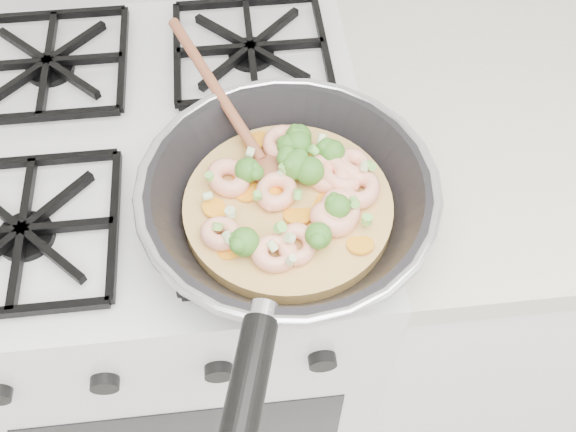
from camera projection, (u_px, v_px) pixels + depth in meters
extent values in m
cube|color=silver|center=(191.00, 294.00, 1.27)|extent=(0.60, 0.60, 0.90)
cube|color=black|center=(150.00, 132.00, 0.89)|extent=(0.56, 0.56, 0.02)
torus|color=silver|center=(288.00, 187.00, 0.74)|extent=(0.35, 0.35, 0.01)
cylinder|color=black|center=(241.00, 418.00, 0.59)|extent=(0.09, 0.20, 0.04)
cylinder|color=tan|center=(288.00, 208.00, 0.78)|extent=(0.25, 0.25, 0.02)
ellipsoid|color=#965236|center=(267.00, 169.00, 0.78)|extent=(0.06, 0.07, 0.02)
cylinder|color=#965236|center=(215.00, 88.00, 0.83)|extent=(0.11, 0.22, 0.06)
torus|color=#FFB896|center=(228.00, 178.00, 0.78)|extent=(0.08, 0.08, 0.02)
torus|color=#FFB896|center=(328.00, 174.00, 0.78)|extent=(0.09, 0.09, 0.04)
torus|color=#FFB896|center=(281.00, 143.00, 0.81)|extent=(0.07, 0.07, 0.02)
torus|color=#FFB896|center=(275.00, 254.00, 0.72)|extent=(0.06, 0.06, 0.02)
torus|color=#FFB896|center=(276.00, 191.00, 0.76)|extent=(0.08, 0.07, 0.02)
torus|color=#FFB896|center=(340.00, 177.00, 0.78)|extent=(0.08, 0.08, 0.03)
torus|color=#FFB896|center=(297.00, 244.00, 0.72)|extent=(0.06, 0.06, 0.02)
torus|color=#FFB896|center=(340.00, 211.00, 0.75)|extent=(0.07, 0.06, 0.04)
torus|color=#FFB896|center=(360.00, 189.00, 0.77)|extent=(0.08, 0.08, 0.03)
torus|color=#FFB896|center=(221.00, 234.00, 0.73)|extent=(0.07, 0.07, 0.02)
torus|color=#FFB896|center=(333.00, 219.00, 0.74)|extent=(0.07, 0.07, 0.03)
torus|color=#FFB896|center=(353.00, 165.00, 0.79)|extent=(0.06, 0.06, 0.03)
ellipsoid|color=#46862B|center=(299.00, 137.00, 0.80)|extent=(0.04, 0.04, 0.03)
ellipsoid|color=#46862B|center=(289.00, 147.00, 0.79)|extent=(0.04, 0.04, 0.03)
ellipsoid|color=#46862B|center=(297.00, 144.00, 0.79)|extent=(0.04, 0.04, 0.03)
ellipsoid|color=#46862B|center=(337.00, 207.00, 0.74)|extent=(0.04, 0.04, 0.03)
ellipsoid|color=#46862B|center=(318.00, 236.00, 0.72)|extent=(0.04, 0.04, 0.03)
ellipsoid|color=#46862B|center=(332.00, 152.00, 0.78)|extent=(0.04, 0.04, 0.03)
ellipsoid|color=#46862B|center=(247.00, 170.00, 0.77)|extent=(0.04, 0.04, 0.03)
ellipsoid|color=#46862B|center=(310.00, 171.00, 0.77)|extent=(0.05, 0.05, 0.03)
ellipsoid|color=#46862B|center=(244.00, 242.00, 0.71)|extent=(0.04, 0.04, 0.03)
ellipsoid|color=#46862B|center=(296.00, 165.00, 0.77)|extent=(0.05, 0.05, 0.04)
cylinder|color=#FFA320|center=(317.00, 234.00, 0.74)|extent=(0.04, 0.04, 0.01)
cylinder|color=#FFA320|center=(285.00, 168.00, 0.79)|extent=(0.04, 0.04, 0.01)
cylinder|color=#FFA320|center=(312.00, 159.00, 0.80)|extent=(0.04, 0.04, 0.00)
cylinder|color=#FFA320|center=(305.00, 172.00, 0.79)|extent=(0.03, 0.03, 0.01)
cylinder|color=#FFA320|center=(229.00, 247.00, 0.73)|extent=(0.04, 0.04, 0.01)
cylinder|color=#FFA320|center=(236.00, 240.00, 0.73)|extent=(0.04, 0.04, 0.01)
cylinder|color=#FFA320|center=(276.00, 190.00, 0.78)|extent=(0.04, 0.04, 0.01)
cylinder|color=#FFA320|center=(239.00, 173.00, 0.79)|extent=(0.04, 0.04, 0.02)
cylinder|color=#FFA320|center=(256.00, 139.00, 0.82)|extent=(0.04, 0.04, 0.01)
cylinder|color=#FFA320|center=(360.00, 245.00, 0.73)|extent=(0.04, 0.04, 0.01)
cylinder|color=#FFA320|center=(324.00, 204.00, 0.76)|extent=(0.04, 0.04, 0.01)
cylinder|color=#FFA320|center=(284.00, 174.00, 0.79)|extent=(0.04, 0.04, 0.01)
cylinder|color=#FFA320|center=(298.00, 215.00, 0.75)|extent=(0.05, 0.05, 0.01)
cylinder|color=#FFA320|center=(248.00, 192.00, 0.77)|extent=(0.04, 0.04, 0.01)
cylinder|color=#FFA320|center=(215.00, 208.00, 0.76)|extent=(0.04, 0.04, 0.01)
cylinder|color=#77CA50|center=(285.00, 169.00, 0.76)|extent=(0.01, 0.01, 0.01)
cylinder|color=#77CA50|center=(210.00, 176.00, 0.76)|extent=(0.01, 0.01, 0.01)
cylinder|color=beige|center=(291.00, 260.00, 0.70)|extent=(0.01, 0.01, 0.01)
cylinder|color=beige|center=(290.00, 238.00, 0.71)|extent=(0.01, 0.01, 0.01)
cylinder|color=#77CA50|center=(303.00, 130.00, 0.81)|extent=(0.01, 0.01, 0.01)
cylinder|color=#77CA50|center=(367.00, 220.00, 0.73)|extent=(0.01, 0.01, 0.01)
cylinder|color=beige|center=(208.00, 196.00, 0.75)|extent=(0.01, 0.01, 0.01)
cylinder|color=#77CA50|center=(218.00, 226.00, 0.73)|extent=(0.01, 0.01, 0.01)
cylinder|color=#77CA50|center=(280.00, 228.00, 0.71)|extent=(0.01, 0.01, 0.01)
cylinder|color=#77CA50|center=(298.00, 194.00, 0.75)|extent=(0.01, 0.01, 0.01)
cylinder|color=#77CA50|center=(316.00, 173.00, 0.76)|extent=(0.01, 0.01, 0.01)
cylinder|color=beige|center=(365.00, 166.00, 0.76)|extent=(0.01, 0.01, 0.01)
cylinder|color=beige|center=(322.00, 140.00, 0.79)|extent=(0.01, 0.01, 0.01)
cylinder|color=#77CA50|center=(257.00, 195.00, 0.74)|extent=(0.01, 0.01, 0.01)
cylinder|color=beige|center=(250.00, 152.00, 0.78)|extent=(0.01, 0.01, 0.01)
cylinder|color=beige|center=(230.00, 213.00, 0.74)|extent=(0.01, 0.01, 0.01)
cylinder|color=beige|center=(282.00, 174.00, 0.77)|extent=(0.01, 0.01, 0.01)
cylinder|color=beige|center=(272.00, 246.00, 0.71)|extent=(0.01, 0.01, 0.01)
cylinder|color=#77CA50|center=(354.00, 202.00, 0.74)|extent=(0.01, 0.01, 0.01)
cylinder|color=beige|center=(228.00, 238.00, 0.71)|extent=(0.01, 0.01, 0.01)
cylinder|color=#77CA50|center=(314.00, 150.00, 0.78)|extent=(0.01, 0.01, 0.01)
cylinder|color=#77CA50|center=(370.00, 166.00, 0.77)|extent=(0.01, 0.01, 0.01)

